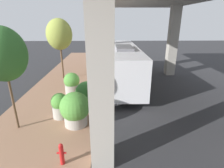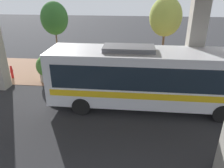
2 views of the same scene
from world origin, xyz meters
name	(u,v)px [view 1 (image 1 of 2)]	position (x,y,z in m)	size (l,w,h in m)	color
ground_plane	(99,98)	(0.00, 0.00, 0.00)	(80.00, 80.00, 0.00)	#2D2D30
sidewalk_strip	(59,99)	(-3.00, 0.00, 0.01)	(6.00, 40.00, 0.02)	#936B51
overpass	(159,2)	(4.00, 0.00, 6.72)	(9.40, 20.59, 7.64)	#9E998E
bus	(123,63)	(2.10, 3.58, 1.95)	(2.80, 11.00, 3.60)	silver
fire_hydrant	(62,154)	(-1.17, -6.46, 0.51)	(0.38, 0.18, 1.01)	#B21919
planter_front	(87,95)	(-0.69, -1.34, 0.90)	(1.55, 1.55, 1.83)	#9E998E
planter_middle	(72,83)	(-2.16, 1.03, 0.87)	(1.25, 1.25, 1.75)	#9E998E
planter_back	(60,105)	(-2.18, -2.67, 0.79)	(1.02, 1.02, 1.57)	#9E998E
planter_extra	(75,109)	(-1.10, -3.53, 0.98)	(1.66, 1.66, 1.97)	#9E998E
street_tree_near	(3,54)	(-4.27, -3.78, 4.09)	(2.21, 2.21, 5.43)	brown
street_tree_far	(59,34)	(-3.86, 5.05, 4.36)	(2.43, 2.43, 5.84)	brown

